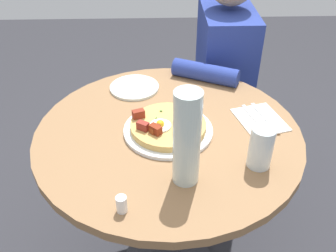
{
  "coord_description": "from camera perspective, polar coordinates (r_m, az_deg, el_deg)",
  "views": [
    {
      "loc": [
        0.96,
        -0.03,
        1.47
      ],
      "look_at": [
        0.0,
        -0.0,
        0.76
      ],
      "focal_mm": 40.1,
      "sensor_mm": 36.0,
      "label": 1
    }
  ],
  "objects": [
    {
      "name": "water_bottle",
      "position": [
        0.95,
        2.88,
        -2.0
      ],
      "size": [
        0.07,
        0.07,
        0.28
      ],
      "primitive_type": "cylinder",
      "color": "silver",
      "rests_on": "dining_table"
    },
    {
      "name": "fork",
      "position": [
        1.28,
        13.14,
        0.97
      ],
      "size": [
        0.18,
        0.06,
        0.0
      ],
      "primitive_type": "cube",
      "rotation": [
        0.0,
        0.0,
        0.27
      ],
      "color": "silver",
      "rests_on": "napkin"
    },
    {
      "name": "breakfast_pizza",
      "position": [
        1.19,
        -0.16,
        0.09
      ],
      "size": [
        0.24,
        0.24,
        0.05
      ],
      "color": "tan",
      "rests_on": "pizza_plate"
    },
    {
      "name": "knife",
      "position": [
        1.29,
        14.53,
        1.24
      ],
      "size": [
        0.18,
        0.06,
        0.0
      ],
      "primitive_type": "cube",
      "rotation": [
        0.0,
        0.0,
        0.27
      ],
      "color": "silver",
      "rests_on": "napkin"
    },
    {
      "name": "water_glass",
      "position": [
        1.07,
        13.96,
        -3.14
      ],
      "size": [
        0.07,
        0.07,
        0.13
      ],
      "primitive_type": "cylinder",
      "color": "silver",
      "rests_on": "dining_table"
    },
    {
      "name": "pizza_plate",
      "position": [
        1.2,
        -0.02,
        -0.63
      ],
      "size": [
        0.29,
        0.29,
        0.01
      ],
      "primitive_type": "cylinder",
      "color": "white",
      "rests_on": "dining_table"
    },
    {
      "name": "person_seated",
      "position": [
        1.84,
        8.0,
        4.61
      ],
      "size": [
        0.53,
        0.39,
        1.14
      ],
      "color": "#2D2D33",
      "rests_on": "ground_plane"
    },
    {
      "name": "napkin",
      "position": [
        1.29,
        13.81,
        0.94
      ],
      "size": [
        0.2,
        0.18,
        0.0
      ],
      "primitive_type": "cube",
      "rotation": [
        0.0,
        0.0,
        0.27
      ],
      "color": "white",
      "rests_on": "dining_table"
    },
    {
      "name": "bread_plate",
      "position": [
        1.43,
        -5.12,
        5.87
      ],
      "size": [
        0.18,
        0.18,
        0.01
      ],
      "primitive_type": "cylinder",
      "color": "silver",
      "rests_on": "dining_table"
    },
    {
      "name": "dining_table",
      "position": [
        1.32,
        0.02,
        -6.76
      ],
      "size": [
        0.86,
        0.86,
        0.74
      ],
      "color": "olive",
      "rests_on": "ground_plane"
    },
    {
      "name": "salt_shaker",
      "position": [
        0.95,
        -7.07,
        -11.7
      ],
      "size": [
        0.03,
        0.03,
        0.05
      ],
      "primitive_type": "cylinder",
      "color": "white",
      "rests_on": "dining_table"
    }
  ]
}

